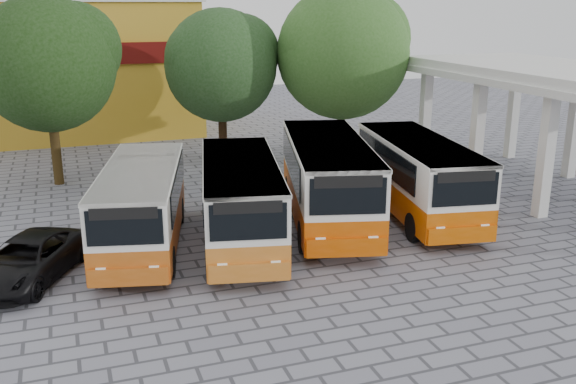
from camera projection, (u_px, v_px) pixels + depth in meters
name	position (u px, v px, depth m)	size (l,w,h in m)	color
ground	(379.00, 259.00, 20.68)	(90.00, 90.00, 0.00)	gray
terminal_shelter	(569.00, 80.00, 26.26)	(6.80, 15.80, 5.40)	silver
shophouse_block	(28.00, 67.00, 39.50)	(20.40, 10.40, 8.30)	#B98B1E
bus_far_left	(142.00, 202.00, 21.15)	(4.07, 8.13, 2.78)	#B75210
bus_centre_left	(241.00, 197.00, 21.50)	(4.06, 8.40, 2.89)	#C76D1E
bus_centre_right	(328.00, 176.00, 23.52)	(4.81, 9.22, 3.15)	#CB4A00
bus_far_right	(418.00, 173.00, 24.42)	(3.85, 8.55, 2.96)	#C84F00
tree_left	(48.00, 59.00, 27.76)	(6.21, 5.92, 8.36)	#402E13
tree_middle	(222.00, 62.00, 32.03)	(5.91, 5.63, 7.75)	black
tree_right	(344.00, 48.00, 32.35)	(7.04, 6.70, 8.87)	#402D1B
parked_car	(27.00, 260.00, 18.93)	(2.14, 4.65, 1.29)	black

